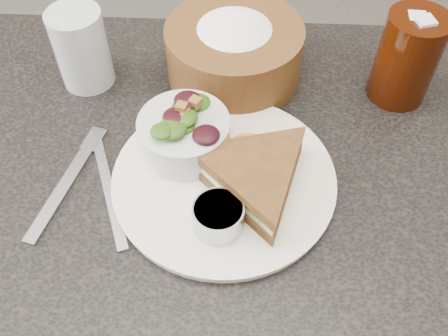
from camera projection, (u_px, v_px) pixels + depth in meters
name	position (u px, v px, depth m)	size (l,w,h in m)	color
dining_table	(227.00, 301.00, 0.94)	(1.00, 0.70, 0.75)	black
dinner_plate	(224.00, 179.00, 0.64)	(0.28, 0.28, 0.01)	silver
sandwich	(255.00, 176.00, 0.61)	(0.18, 0.18, 0.05)	brown
salad_bowl	(184.00, 130.00, 0.64)	(0.12, 0.12, 0.07)	#B9C0BD
dressing_ramekin	(218.00, 217.00, 0.58)	(0.06, 0.06, 0.04)	#A6A9B0
orange_wedge	(249.00, 143.00, 0.66)	(0.06, 0.06, 0.03)	orange
fork	(64.00, 187.00, 0.64)	(0.02, 0.17, 0.00)	gray
knife	(108.00, 186.00, 0.64)	(0.01, 0.20, 0.00)	#9B9EA2
bread_basket	(234.00, 44.00, 0.73)	(0.20, 0.20, 0.11)	brown
cola_glass	(408.00, 55.00, 0.69)	(0.09, 0.09, 0.14)	black
water_glass	(82.00, 48.00, 0.72)	(0.08, 0.08, 0.12)	#ABB4BA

